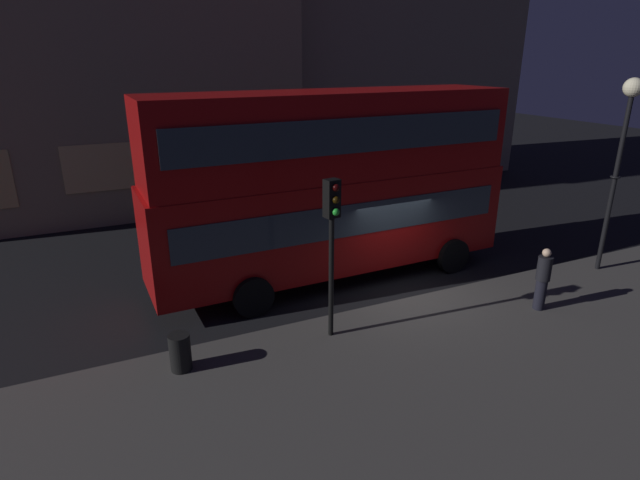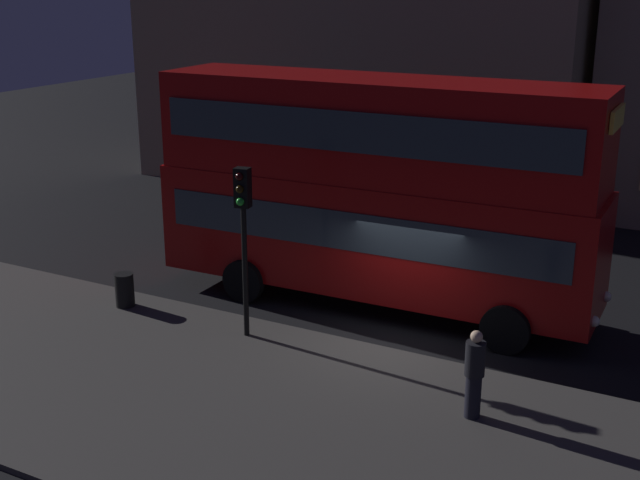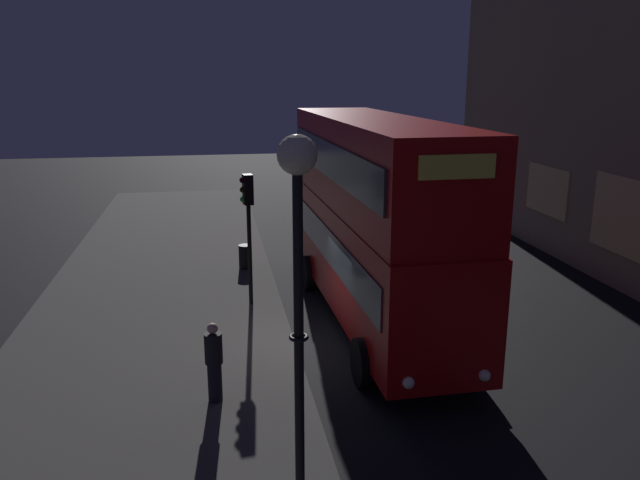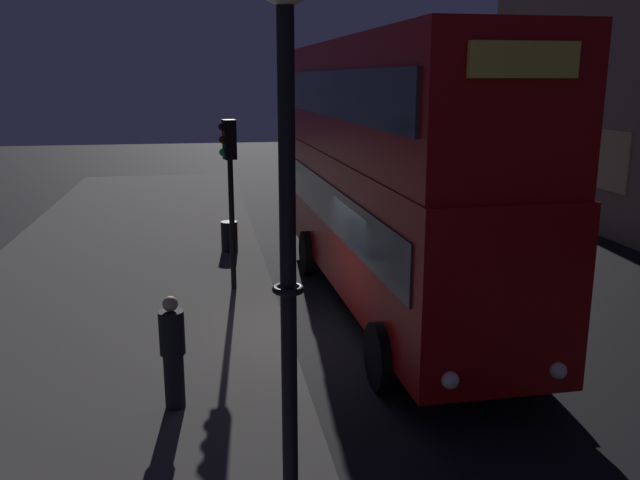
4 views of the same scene
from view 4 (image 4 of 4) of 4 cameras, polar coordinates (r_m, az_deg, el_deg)
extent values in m
plane|color=black|center=(12.87, -0.43, -8.28)|extent=(80.00, 80.00, 0.00)
cube|color=#423F3D|center=(12.88, -18.77, -8.73)|extent=(44.00, 7.14, 0.12)
cube|color=#E5C67F|center=(26.42, 17.51, 7.38)|extent=(2.86, 0.06, 2.12)
cube|color=#F2D18C|center=(22.55, 22.67, 6.37)|extent=(2.86, 0.06, 1.81)
cube|color=#9E0C0C|center=(14.00, 6.00, 1.48)|extent=(10.70, 2.66, 2.66)
cube|color=#9E0C0C|center=(13.70, 6.26, 11.72)|extent=(10.48, 2.61, 2.32)
cube|color=#2D3842|center=(13.93, 6.03, 2.82)|extent=(9.85, 2.70, 0.90)
cube|color=#2D3842|center=(13.70, 6.27, 12.20)|extent=(9.85, 2.70, 0.90)
cube|color=#F2D84C|center=(8.81, 16.88, 14.40)|extent=(0.12, 1.44, 0.44)
sphere|color=white|center=(9.92, 19.49, -10.38)|extent=(0.24, 0.24, 0.24)
sphere|color=white|center=(9.26, 10.96, -11.57)|extent=(0.24, 0.24, 0.24)
cylinder|color=black|center=(11.65, 17.09, -8.44)|extent=(1.09, 0.27, 1.08)
cylinder|color=black|center=(10.74, 5.05, -9.77)|extent=(1.09, 0.27, 1.08)
cylinder|color=black|center=(17.39, 7.03, -0.67)|extent=(1.09, 0.27, 1.08)
cylinder|color=black|center=(16.80, -1.12, -1.08)|extent=(1.09, 0.27, 1.08)
cylinder|color=black|center=(15.11, -7.45, 1.24)|extent=(0.12, 0.12, 2.94)
cube|color=black|center=(14.83, -7.68, 8.42)|extent=(0.36, 0.31, 0.85)
sphere|color=black|center=(14.77, -8.28, 9.44)|extent=(0.17, 0.17, 0.17)
sphere|color=black|center=(14.80, -8.24, 8.40)|extent=(0.17, 0.17, 0.17)
sphere|color=green|center=(14.82, -8.21, 7.36)|extent=(0.17, 0.17, 0.17)
cylinder|color=black|center=(5.81, -2.66, -7.16)|extent=(0.14, 0.14, 5.23)
torus|color=black|center=(5.70, -2.70, -4.18)|extent=(0.28, 0.28, 0.06)
cylinder|color=black|center=(10.15, -12.22, -11.52)|extent=(0.29, 0.29, 0.83)
cylinder|color=black|center=(9.86, -12.43, -7.65)|extent=(0.36, 0.36, 0.64)
sphere|color=beige|center=(9.72, -12.56, -5.30)|extent=(0.22, 0.22, 0.22)
cylinder|color=black|center=(18.77, -7.67, 0.33)|extent=(0.45, 0.45, 0.82)
camera|label=1|loc=(21.57, -36.06, 15.36)|focal=28.64mm
camera|label=2|loc=(15.03, -81.90, 13.81)|focal=47.09mm
camera|label=3|loc=(3.24, 179.92, 20.12)|focal=35.35mm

